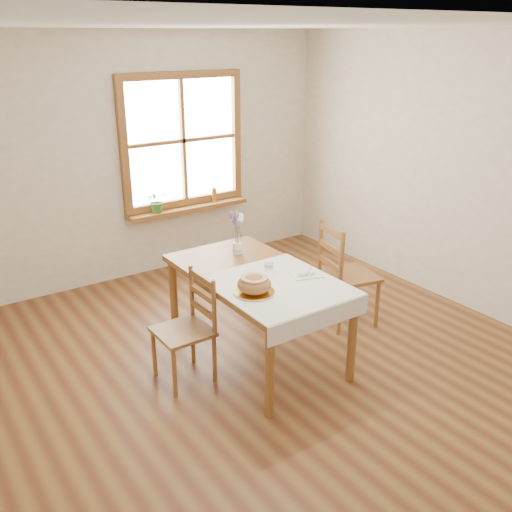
% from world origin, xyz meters
% --- Properties ---
extents(ground, '(5.00, 5.00, 0.00)m').
position_xyz_m(ground, '(0.00, 0.00, 0.00)').
color(ground, brown).
rests_on(ground, ground).
extents(room_walls, '(4.60, 5.10, 2.65)m').
position_xyz_m(room_walls, '(0.00, 0.00, 1.71)').
color(room_walls, silver).
rests_on(room_walls, ground).
extents(window, '(1.46, 0.08, 1.46)m').
position_xyz_m(window, '(0.50, 2.47, 1.45)').
color(window, brown).
rests_on(window, ground).
extents(window_sill, '(1.46, 0.20, 0.05)m').
position_xyz_m(window_sill, '(0.50, 2.40, 0.69)').
color(window_sill, brown).
rests_on(window_sill, ground).
extents(dining_table, '(0.90, 1.60, 0.75)m').
position_xyz_m(dining_table, '(0.00, 0.30, 0.66)').
color(dining_table, brown).
rests_on(dining_table, ground).
extents(table_linen, '(0.91, 0.99, 0.01)m').
position_xyz_m(table_linen, '(0.00, -0.00, 0.76)').
color(table_linen, white).
rests_on(table_linen, dining_table).
extents(chair_left, '(0.43, 0.41, 0.87)m').
position_xyz_m(chair_left, '(-0.67, 0.32, 0.43)').
color(chair_left, brown).
rests_on(chair_left, ground).
extents(chair_right, '(0.57, 0.55, 0.98)m').
position_xyz_m(chair_right, '(1.04, 0.30, 0.49)').
color(chair_right, brown).
rests_on(chair_right, ground).
extents(bread_plate, '(0.32, 0.32, 0.02)m').
position_xyz_m(bread_plate, '(-0.24, -0.02, 0.77)').
color(bread_plate, white).
rests_on(bread_plate, table_linen).
extents(bread_loaf, '(0.25, 0.25, 0.14)m').
position_xyz_m(bread_loaf, '(-0.24, -0.02, 0.85)').
color(bread_loaf, '#AD6E3D').
rests_on(bread_loaf, bread_plate).
extents(egg_napkin, '(0.29, 0.27, 0.01)m').
position_xyz_m(egg_napkin, '(0.30, 0.04, 0.77)').
color(egg_napkin, white).
rests_on(egg_napkin, table_linen).
extents(eggs, '(0.23, 0.21, 0.04)m').
position_xyz_m(eggs, '(0.30, 0.04, 0.79)').
color(eggs, white).
rests_on(eggs, egg_napkin).
extents(salt_shaker, '(0.05, 0.05, 0.08)m').
position_xyz_m(salt_shaker, '(0.10, 0.29, 0.80)').
color(salt_shaker, white).
rests_on(salt_shaker, table_linen).
extents(pepper_shaker, '(0.06, 0.06, 0.09)m').
position_xyz_m(pepper_shaker, '(0.13, 0.27, 0.80)').
color(pepper_shaker, white).
rests_on(pepper_shaker, table_linen).
extents(flower_vase, '(0.10, 0.10, 0.10)m').
position_xyz_m(flower_vase, '(0.11, 0.75, 0.80)').
color(flower_vase, white).
rests_on(flower_vase, dining_table).
extents(lavender_bouquet, '(0.15, 0.15, 0.29)m').
position_xyz_m(lavender_bouquet, '(0.11, 0.75, 0.99)').
color(lavender_bouquet, '#6B508E').
rests_on(lavender_bouquet, flower_vase).
extents(potted_plant, '(0.24, 0.26, 0.19)m').
position_xyz_m(potted_plant, '(0.12, 2.40, 0.81)').
color(potted_plant, '#407D32').
rests_on(potted_plant, window_sill).
extents(amber_bottle, '(0.08, 0.08, 0.17)m').
position_xyz_m(amber_bottle, '(0.84, 2.40, 0.80)').
color(amber_bottle, '#A5661E').
rests_on(amber_bottle, window_sill).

